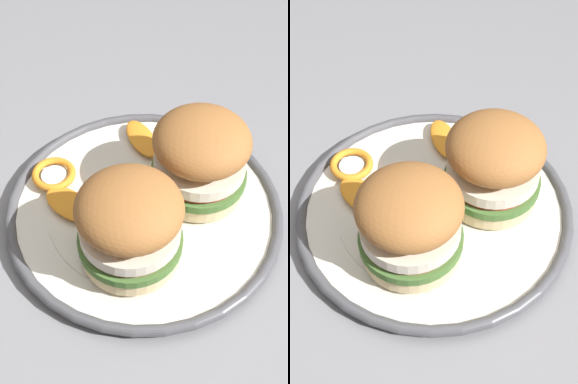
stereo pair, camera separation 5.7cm
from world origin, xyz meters
TOP-DOWN VIEW (x-y plane):
  - dining_table at (0.00, 0.00)m, footprint 1.33×1.01m
  - dinner_plate at (0.01, -0.04)m, footprint 0.31×0.31m
  - sandwich_half_left at (0.07, -0.01)m, footprint 0.15×0.15m
  - sandwich_half_right at (-0.00, -0.10)m, footprint 0.14×0.14m
  - orange_peel_curled at (-0.10, 0.00)m, footprint 0.07×0.07m
  - orange_peel_strip_long at (-0.00, 0.07)m, footprint 0.06×0.07m
  - orange_peel_strip_short at (-0.07, -0.04)m, footprint 0.07×0.07m
  - orange_peel_small_curl at (-0.01, -0.01)m, footprint 0.06×0.06m

SIDE VIEW (x-z plane):
  - dining_table at x=0.00m, z-range 0.27..0.98m
  - dinner_plate at x=0.01m, z-range 0.71..0.72m
  - orange_peel_curled at x=-0.10m, z-range 0.72..0.73m
  - orange_peel_strip_long at x=0.00m, z-range 0.72..0.73m
  - orange_peel_strip_short at x=-0.07m, z-range 0.72..0.73m
  - orange_peel_small_curl at x=-0.01m, z-range 0.72..0.73m
  - sandwich_half_left at x=0.07m, z-range 0.72..0.82m
  - sandwich_half_right at x=0.00m, z-range 0.72..0.82m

